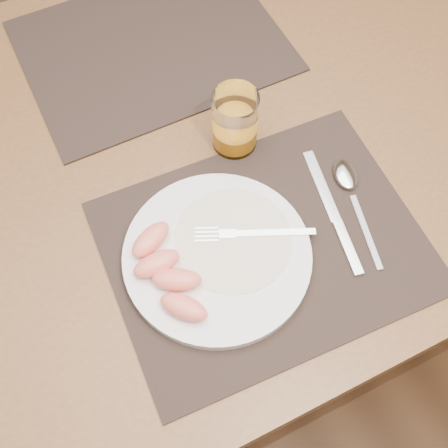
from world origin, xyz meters
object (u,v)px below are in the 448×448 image
table (191,170)px  plate (217,256)px  spoon (348,183)px  placemat_far (152,46)px  placemat_near (264,246)px  fork (244,234)px  juice_glass (235,123)px  knife (336,221)px

table → plate: bearing=-102.9°
table → spoon: (0.19, -0.18, 0.09)m
table → placemat_far: 0.24m
placemat_near → placemat_far: 0.44m
placemat_near → fork: (-0.02, 0.02, 0.02)m
table → placemat_near: (0.02, -0.22, 0.09)m
fork → juice_glass: (0.07, 0.16, 0.03)m
fork → juice_glass: 0.18m
placemat_near → spoon: size_ratio=2.36×
placemat_far → fork: size_ratio=2.71×
plate → spoon: bearing=5.9°
placemat_far → plate: size_ratio=1.67×
spoon → juice_glass: 0.20m
plate → fork: bearing=12.3°
fork → plate: bearing=-167.7°
plate → juice_glass: bearing=56.6°
table → placemat_near: 0.24m
spoon → fork: bearing=-175.8°
placemat_far → fork: (-0.03, -0.42, 0.02)m
juice_glass → table: bearing=152.1°
plate → juice_glass: juice_glass is taller
spoon → juice_glass: size_ratio=1.78×
plate → spoon: 0.24m
juice_glass → fork: bearing=-112.0°
plate → knife: plate is taller
knife → juice_glass: 0.21m
knife → juice_glass: bearing=109.9°
table → plate: 0.23m
placemat_far → spoon: 0.43m
placemat_near → plate: bearing=170.8°
fork → spoon: size_ratio=0.87×
plate → placemat_far: bearing=79.9°
spoon → juice_glass: juice_glass is taller
table → fork: size_ratio=8.43×
fork → knife: size_ratio=0.76×
plate → juice_glass: size_ratio=2.51×
placemat_far → fork: 0.42m
spoon → juice_glass: (-0.12, 0.15, 0.04)m
knife → spoon: bearing=43.9°
table → plate: size_ratio=5.19×
table → placemat_far: size_ratio=3.11×
placemat_near → fork: fork is taller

